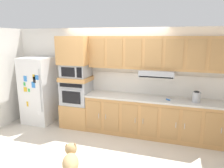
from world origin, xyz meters
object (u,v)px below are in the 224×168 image
object	(u,v)px
refrigerator	(39,90)
electric_kettle	(196,97)
screwdriver	(168,99)
built_in_oven	(77,92)
dog	(71,162)
microwave	(76,70)

from	to	relation	value
refrigerator	electric_kettle	distance (m)	3.94
screwdriver	built_in_oven	bearing A→B (deg)	178.23
screwdriver	electric_kettle	bearing A→B (deg)	2.30
electric_kettle	built_in_oven	bearing A→B (deg)	179.05
refrigerator	dog	distance (m)	2.98
built_in_oven	dog	size ratio (longest dim) A/B	0.97
refrigerator	built_in_oven	xyz separation A→B (m)	(1.09, 0.07, 0.02)
microwave	electric_kettle	size ratio (longest dim) A/B	2.68
refrigerator	electric_kettle	world-z (taller)	refrigerator
refrigerator	dog	size ratio (longest dim) A/B	2.43
built_in_oven	refrigerator	bearing A→B (deg)	-176.46
microwave	electric_kettle	distance (m)	2.88
electric_kettle	dog	world-z (taller)	electric_kettle
built_in_oven	screwdriver	world-z (taller)	built_in_oven
built_in_oven	electric_kettle	distance (m)	2.85
screwdriver	dog	bearing A→B (deg)	-121.71
microwave	screwdriver	xyz separation A→B (m)	(2.28, -0.07, -0.53)
screwdriver	dog	world-z (taller)	screwdriver
built_in_oven	electric_kettle	bearing A→B (deg)	-0.95
built_in_oven	screwdriver	bearing A→B (deg)	-1.77
built_in_oven	dog	world-z (taller)	built_in_oven
dog	refrigerator	bearing A→B (deg)	18.21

